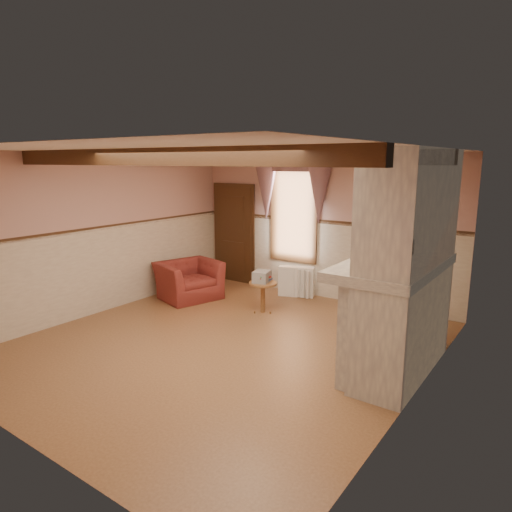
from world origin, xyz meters
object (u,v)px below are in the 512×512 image
Objects in this scene: side_table at (263,297)px; bowl at (391,260)px; oil_lamp at (408,244)px; radiator at (296,282)px; mantel_clock at (406,248)px; armchair at (189,280)px.

side_table is 3.01m from bowl.
side_table is 2.91m from oil_lamp.
mantel_clock is (2.60, -1.60, 1.22)m from radiator.
armchair is at bearing -175.47° from side_table.
armchair is 3.46× the size of bowl.
side_table is at bearing 159.31° from bowl.
side_table is 2.29× the size of mantel_clock.
mantel_clock is at bearing -51.53° from radiator.
armchair is 1.60× the size of radiator.
radiator is at bearing 140.13° from bowl.
mantel_clock reaches higher than radiator.
side_table is at bearing 171.07° from mantel_clock.
oil_lamp reaches higher than radiator.
mantel_clock reaches higher than side_table.
oil_lamp is (4.26, -0.20, 1.20)m from armchair.
armchair is 4.42m from mantel_clock.
side_table is at bearing -109.28° from radiator.
mantel_clock is (4.26, -0.27, 1.16)m from armchair.
oil_lamp is (2.60, -1.53, 1.26)m from radiator.
oil_lamp is (2.59, -0.34, 1.29)m from side_table.
radiator is (-0.01, 1.20, 0.02)m from side_table.
radiator is 3.27m from oil_lamp.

